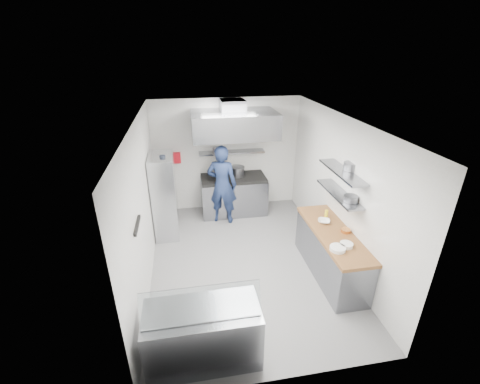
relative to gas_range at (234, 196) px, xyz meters
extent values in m
plane|color=slate|center=(-0.10, -2.10, -0.45)|extent=(5.00, 5.00, 0.00)
plane|color=silver|center=(-0.10, -2.10, 2.35)|extent=(5.00, 5.00, 0.00)
cube|color=white|center=(-0.10, 0.40, 0.95)|extent=(3.60, 2.80, 0.02)
cube|color=white|center=(-0.10, -4.60, 0.95)|extent=(3.60, 2.80, 0.02)
cube|color=white|center=(-1.90, -2.10, 0.95)|extent=(2.80, 5.00, 0.02)
cube|color=white|center=(1.70, -2.10, 0.95)|extent=(2.80, 5.00, 0.02)
cube|color=gray|center=(0.00, 0.00, 0.00)|extent=(1.60, 0.80, 0.90)
cube|color=black|center=(0.00, 0.00, 0.48)|extent=(1.57, 0.78, 0.06)
cylinder|color=slate|center=(-0.44, 0.21, 0.61)|extent=(0.29, 0.29, 0.20)
cylinder|color=slate|center=(0.10, 0.06, 0.63)|extent=(0.36, 0.36, 0.24)
cube|color=gray|center=(0.00, 0.24, 1.07)|extent=(1.60, 0.30, 0.04)
cylinder|color=slate|center=(-0.37, 0.03, 1.18)|extent=(0.23, 0.23, 0.18)
cube|color=gray|center=(0.00, -0.18, 1.85)|extent=(1.90, 1.15, 0.55)
cube|color=slate|center=(0.00, 0.05, 2.23)|extent=(0.55, 0.55, 0.24)
cube|color=red|center=(-1.35, 0.34, 0.97)|extent=(0.22, 0.10, 0.26)
imported|color=#19274D|center=(-0.33, -0.41, 0.50)|extent=(0.81, 0.66, 1.91)
cube|color=silver|center=(-1.63, -0.73, 0.48)|extent=(0.50, 0.90, 1.85)
cube|color=white|center=(-1.63, -0.98, 0.35)|extent=(0.14, 0.18, 0.16)
cube|color=yellow|center=(-1.63, -0.77, 0.85)|extent=(0.14, 0.18, 0.16)
cylinder|color=black|center=(-1.58, -0.86, 1.35)|extent=(0.12, 0.12, 0.18)
cube|color=black|center=(-1.88, -3.00, 1.10)|extent=(0.04, 0.55, 0.05)
cube|color=gray|center=(1.38, -2.70, -0.03)|extent=(0.62, 2.00, 0.84)
cube|color=brown|center=(1.38, -2.70, 0.42)|extent=(0.65, 2.04, 0.06)
cylinder|color=white|center=(1.20, -3.23, 0.48)|extent=(0.26, 0.26, 0.06)
cylinder|color=white|center=(1.39, -3.16, 0.48)|extent=(0.22, 0.22, 0.06)
cylinder|color=#CF7E3A|center=(1.58, -2.74, 0.48)|extent=(0.17, 0.17, 0.06)
cylinder|color=yellow|center=(1.44, -2.23, 0.54)|extent=(0.06, 0.06, 0.18)
imported|color=white|center=(1.34, -2.36, 0.48)|extent=(0.29, 0.29, 0.05)
cube|color=gray|center=(1.54, -2.40, 1.05)|extent=(0.30, 1.30, 0.04)
cube|color=gray|center=(1.54, -2.40, 1.47)|extent=(0.30, 1.30, 0.04)
cylinder|color=slate|center=(1.58, -2.75, 1.12)|extent=(0.24, 0.24, 0.10)
cylinder|color=slate|center=(1.70, -2.40, 1.56)|extent=(0.26, 0.26, 0.14)
cube|color=gray|center=(-1.05, -4.10, -0.03)|extent=(1.50, 0.70, 0.85)
cube|color=silver|center=(-1.05, -4.22, 0.62)|extent=(1.47, 0.19, 0.42)
camera|label=1|loc=(-1.10, -7.20, 3.50)|focal=24.00mm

